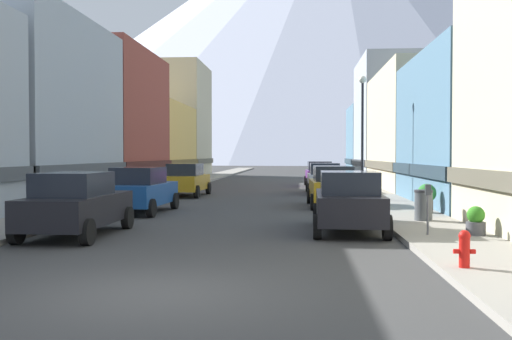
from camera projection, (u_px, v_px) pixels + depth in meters
name	position (u px, v px, depth m)	size (l,w,h in m)	color
ground_plane	(154.00, 293.00, 9.53)	(400.00, 400.00, 0.00)	#393939
sidewalk_left	(187.00, 183.00, 44.89)	(2.50, 100.00, 0.15)	gray
sidewalk_right	(351.00, 184.00, 43.96)	(2.50, 100.00, 0.15)	gray
storefront_left_2	(103.00, 122.00, 38.96)	(6.67, 11.61, 9.15)	brown
storefront_left_3	(134.00, 144.00, 50.69)	(9.14, 11.61, 6.60)	#D8B259
storefront_left_4	(174.00, 122.00, 61.39)	(6.87, 9.65, 11.66)	beige
storefront_right_1	(493.00, 133.00, 25.32)	(6.79, 11.16, 6.67)	slate
storefront_right_2	(449.00, 132.00, 37.58)	(9.21, 13.27, 7.69)	beige
storefront_right_3	(399.00, 122.00, 50.03)	(7.07, 10.63, 10.39)	#99A5B2
storefront_right_4	(385.00, 143.00, 60.05)	(7.59, 8.67, 7.22)	slate
car_left_0	(76.00, 204.00, 16.19)	(2.10, 4.42, 1.78)	black
car_left_1	(140.00, 190.00, 22.71)	(2.23, 4.48, 1.78)	#19478C
car_left_2	(186.00, 180.00, 31.89)	(2.17, 4.45, 1.78)	#B28419
car_right_0	(348.00, 201.00, 17.10)	(2.14, 4.44, 1.78)	black
car_right_1	(333.00, 186.00, 25.31)	(2.18, 4.45, 1.78)	#B28419
car_right_2	(324.00, 178.00, 33.90)	(2.11, 4.42, 1.78)	silver
car_right_3	(319.00, 174.00, 41.82)	(2.17, 4.45, 1.78)	#591E72
fire_hydrant_near	(464.00, 248.00, 10.94)	(0.40, 0.22, 0.70)	red
parking_meter_near	(428.00, 202.00, 15.42)	(0.14, 0.10, 1.33)	#595960
trash_bin_right	(423.00, 205.00, 18.81)	(0.59, 0.59, 0.98)	#4C5156
potted_plant_0	(476.00, 221.00, 15.39)	(0.50, 0.50, 0.76)	#4C4C51
potted_plant_1	(427.00, 196.00, 21.30)	(0.68, 0.68, 1.06)	brown
streetlamp_right	(362.00, 118.00, 27.78)	(0.36, 0.36, 5.86)	black
mountain_backdrop	(334.00, 30.00, 265.87)	(306.87, 306.87, 117.77)	silver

